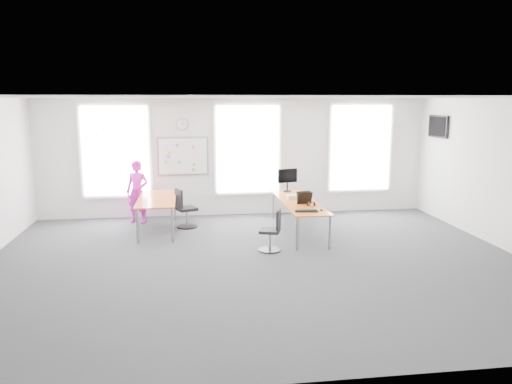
{
  "coord_description": "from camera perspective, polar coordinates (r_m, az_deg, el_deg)",
  "views": [
    {
      "loc": [
        -1.22,
        -8.72,
        2.96
      ],
      "look_at": [
        0.14,
        1.2,
        1.1
      ],
      "focal_mm": 35.0,
      "sensor_mm": 36.0,
      "label": 1
    }
  ],
  "objects": [
    {
      "name": "chair_left",
      "position": [
        11.77,
        -8.17,
        -2.13
      ],
      "size": [
        0.54,
        0.54,
        0.92
      ],
      "rotation": [
        0.0,
        0.0,
        1.97
      ],
      "color": "black",
      "rests_on": "ground"
    },
    {
      "name": "window_left",
      "position": [
        12.87,
        -15.74,
        4.51
      ],
      "size": [
        1.6,
        0.06,
        2.2
      ],
      "primitive_type": "cube",
      "color": "silver",
      "rests_on": "wall_back"
    },
    {
      "name": "monitor",
      "position": [
        12.32,
        3.61,
        1.61
      ],
      "size": [
        0.51,
        0.21,
        0.57
      ],
      "rotation": [
        0.0,
        0.0,
        0.22
      ],
      "color": "black",
      "rests_on": "desk_right"
    },
    {
      "name": "mouse",
      "position": [
        10.34,
        7.49,
        -2.02
      ],
      "size": [
        0.09,
        0.12,
        0.04
      ],
      "primitive_type": "ellipsoid",
      "rotation": [
        0.0,
        0.0,
        0.26
      ],
      "color": "black",
      "rests_on": "desk_right"
    },
    {
      "name": "desk_left",
      "position": [
        11.51,
        -11.24,
        -0.98
      ],
      "size": [
        0.84,
        2.11,
        0.77
      ],
      "color": "orange",
      "rests_on": "ground"
    },
    {
      "name": "keyboard",
      "position": [
        10.22,
        5.79,
        -2.17
      ],
      "size": [
        0.49,
        0.25,
        0.02
      ],
      "primitive_type": "cube",
      "rotation": [
        0.0,
        0.0,
        -0.18
      ],
      "color": "black",
      "rests_on": "desk_right"
    },
    {
      "name": "ceiling",
      "position": [
        8.8,
        0.18,
        10.79
      ],
      "size": [
        10.0,
        10.0,
        0.0
      ],
      "primitive_type": "plane",
      "rotation": [
        3.14,
        0.0,
        0.0
      ],
      "color": "white",
      "rests_on": "ground"
    },
    {
      "name": "tv",
      "position": [
        13.26,
        20.11,
        7.04
      ],
      "size": [
        0.06,
        0.9,
        0.55
      ],
      "primitive_type": "cube",
      "color": "black",
      "rests_on": "wall_right"
    },
    {
      "name": "lens_cap",
      "position": [
        10.66,
        6.47,
        -1.7
      ],
      "size": [
        0.06,
        0.06,
        0.01
      ],
      "primitive_type": "cylinder",
      "rotation": [
        0.0,
        0.0,
        -0.11
      ],
      "color": "black",
      "rests_on": "desk_right"
    },
    {
      "name": "whiteboard",
      "position": [
        12.77,
        -8.34,
        4.07
      ],
      "size": [
        1.2,
        0.03,
        0.9
      ],
      "primitive_type": "cube",
      "color": "white",
      "rests_on": "wall_back"
    },
    {
      "name": "window_right",
      "position": [
        13.53,
        11.81,
        4.96
      ],
      "size": [
        1.6,
        0.06,
        2.2
      ],
      "primitive_type": "cube",
      "color": "silver",
      "rests_on": "wall_back"
    },
    {
      "name": "wall_back",
      "position": [
        12.86,
        -2.3,
        4.0
      ],
      "size": [
        10.0,
        0.0,
        10.0
      ],
      "primitive_type": "plane",
      "rotation": [
        1.57,
        0.0,
        0.0
      ],
      "color": "white",
      "rests_on": "ground"
    },
    {
      "name": "headphones",
      "position": [
        10.74,
        6.31,
        -1.38
      ],
      "size": [
        0.17,
        0.09,
        0.1
      ],
      "rotation": [
        0.0,
        0.0,
        0.33
      ],
      "color": "black",
      "rests_on": "desk_right"
    },
    {
      "name": "desk_right",
      "position": [
        11.26,
        4.88,
        -1.27
      ],
      "size": [
        0.78,
        2.93,
        0.71
      ],
      "color": "orange",
      "rests_on": "ground"
    },
    {
      "name": "floor",
      "position": [
        9.29,
        0.17,
        -8.06
      ],
      "size": [
        10.0,
        10.0,
        0.0
      ],
      "primitive_type": "plane",
      "color": "#26272B",
      "rests_on": "ground"
    },
    {
      "name": "wall_clock",
      "position": [
        12.7,
        -8.44,
        7.66
      ],
      "size": [
        0.3,
        0.04,
        0.3
      ],
      "primitive_type": "cylinder",
      "rotation": [
        1.57,
        0.0,
        0.0
      ],
      "color": "gray",
      "rests_on": "wall_back"
    },
    {
      "name": "chair_right",
      "position": [
        9.88,
        1.88,
        -4.68
      ],
      "size": [
        0.48,
        0.48,
        0.84
      ],
      "rotation": [
        0.0,
        0.0,
        -1.9
      ],
      "color": "black",
      "rests_on": "ground"
    },
    {
      "name": "paper_stack",
      "position": [
        11.46,
        4.29,
        -0.56
      ],
      "size": [
        0.31,
        0.24,
        0.1
      ],
      "primitive_type": "cube",
      "rotation": [
        0.0,
        0.0,
        0.06
      ],
      "color": "beige",
      "rests_on": "desk_right"
    },
    {
      "name": "wall_front",
      "position": [
        5.09,
        6.47,
        -6.22
      ],
      "size": [
        10.0,
        0.0,
        10.0
      ],
      "primitive_type": "plane",
      "rotation": [
        -1.57,
        0.0,
        0.0
      ],
      "color": "white",
      "rests_on": "ground"
    },
    {
      "name": "person",
      "position": [
        12.38,
        -13.4,
        0.02
      ],
      "size": [
        0.65,
        0.52,
        1.53
      ],
      "primitive_type": "imported",
      "rotation": [
        0.0,
        0.0,
        -0.32
      ],
      "color": "#EE1DBE",
      "rests_on": "ground"
    },
    {
      "name": "window_mid",
      "position": [
        12.84,
        -0.95,
        4.89
      ],
      "size": [
        1.6,
        0.06,
        2.2
      ],
      "primitive_type": "cube",
      "color": "silver",
      "rests_on": "wall_back"
    },
    {
      "name": "laptop_sleeve",
      "position": [
        10.94,
        5.54,
        -0.66
      ],
      "size": [
        0.34,
        0.23,
        0.27
      ],
      "rotation": [
        0.0,
        0.0,
        0.16
      ],
      "color": "black",
      "rests_on": "desk_right"
    }
  ]
}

